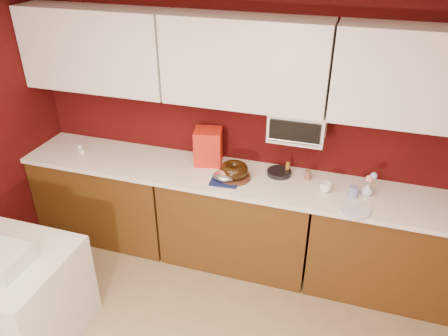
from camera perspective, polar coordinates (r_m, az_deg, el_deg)
The scene contains 30 objects.
ceiling at distance 1.48m, azimuth -19.00°, elevation 15.98°, with size 4.00×4.50×0.02m, color white.
wall_back at distance 3.86m, azimuth 3.19°, elevation 5.64°, with size 4.00×0.02×2.50m, color #3E0908.
base_cabinet_left at distance 4.49m, azimuth -14.89°, elevation -3.60°, with size 1.31×0.58×0.86m, color #4F2F0F.
base_cabinet_center at distance 4.01m, azimuth 1.73°, elevation -6.88°, with size 1.31×0.58×0.86m, color #4F2F0F.
base_cabinet_right at distance 3.95m, azimuth 20.97°, elevation -9.90°, with size 1.31×0.58×0.86m, color #4F2F0F.
countertop at distance 3.76m, azimuth 1.83°, elevation -1.35°, with size 4.00×0.62×0.04m, color white.
upper_cabinet_left at distance 4.04m, azimuth -16.46°, elevation 14.64°, with size 1.31×0.33×0.70m, color white.
upper_cabinet_center at distance 3.50m, azimuth 2.76°, elevation 13.60°, with size 1.31×0.33×0.70m, color white.
upper_cabinet_right at distance 3.43m, azimuth 25.19°, elevation 10.51°, with size 1.31×0.33×0.70m, color white.
toaster_oven at distance 3.60m, azimuth 9.62°, elevation 5.62°, with size 0.45×0.30×0.25m, color white.
toaster_oven_door at distance 3.46m, azimuth 9.20°, elevation 4.60°, with size 0.40×0.02×0.18m, color black.
toaster_oven_handle at distance 3.47m, azimuth 9.06°, elevation 3.38°, with size 0.02×0.02×0.42m, color silver.
dining_table at distance 3.76m, azimuth -26.39°, elevation -14.62°, with size 1.00×0.80×0.75m, color beige.
cake_base at distance 3.72m, azimuth 1.29°, elevation -1.16°, with size 0.28×0.28×0.03m, color #592D1A.
bundt_cake at distance 3.68m, azimuth 1.31°, elevation -0.27°, with size 0.24×0.24×0.10m, color black.
navy_towel at distance 3.67m, azimuth 0.10°, elevation -1.68°, with size 0.23×0.20×0.02m, color #131C4A.
foil_ham_nest at distance 3.64m, azimuth 0.10°, elevation -1.06°, with size 0.19×0.16×0.07m, color silver.
roasted_ham at distance 3.63m, azimuth 0.10°, elevation -0.72°, with size 0.10×0.09×0.06m, color #BA6B55.
pandoro_box at distance 3.89m, azimuth -2.07°, elevation 2.80°, with size 0.24×0.22×0.32m, color #AE0B13.
dark_pan at distance 3.80m, azimuth 7.22°, elevation -0.59°, with size 0.21×0.21×0.04m, color black.
coffee_mug at distance 3.61m, azimuth 13.13°, elevation -2.35°, with size 0.09×0.09×0.09m, color white.
blue_jar at distance 3.61m, azimuth 16.58°, elevation -2.95°, with size 0.07×0.07×0.09m, color navy.
flower_vase at distance 3.66m, azimuth 18.23°, elevation -2.57°, with size 0.08×0.08×0.11m, color silver.
flower_pink at distance 3.61m, azimuth 18.45°, elevation -1.34°, with size 0.06×0.06×0.06m, color pink.
flower_blue at distance 3.62m, azimuth 18.98°, elevation -0.96°, with size 0.05×0.05×0.05m, color #94BAED.
china_plate at distance 3.45m, azimuth 16.79°, elevation -5.38°, with size 0.22×0.22×0.01m, color white.
amber_bottle at distance 3.82m, azimuth 8.30°, elevation 0.05°, with size 0.03×0.03×0.10m, color #9C641C.
paper_cup at distance 3.76m, azimuth 10.89°, elevation -0.89°, with size 0.05×0.05×0.08m, color brown.
egg_left at distance 4.32m, azimuth -18.07°, elevation 2.05°, with size 0.06×0.04×0.04m, color white.
egg_right at distance 4.40m, azimuth -18.30°, elevation 2.57°, with size 0.06×0.05×0.05m, color white.
Camera 1 is at (0.86, -1.17, 2.81)m, focal length 35.00 mm.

